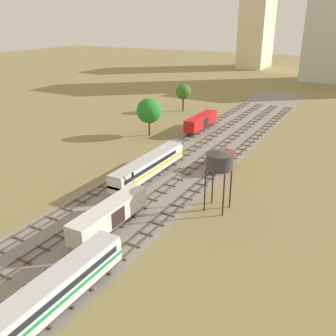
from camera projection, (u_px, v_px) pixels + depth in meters
ground_plane at (175, 170)px, 70.26m from camera, size 480.00×480.00×0.00m
ballast_bed at (175, 170)px, 70.26m from camera, size 17.87×176.00×0.01m
track_far_left at (147, 162)px, 74.14m from camera, size 2.40×126.00×0.29m
track_left at (167, 166)px, 72.06m from camera, size 2.40×126.00×0.29m
track_centre_left at (189, 170)px, 69.97m from camera, size 2.40×126.00×0.29m
track_centre at (212, 175)px, 67.89m from camera, size 2.40×126.00×0.29m
passenger_coach_centre_nearest at (37, 304)px, 33.97m from camera, size 2.96×22.00×3.80m
freight_boxcar_centre_left_near at (110, 214)px, 49.74m from camera, size 2.87×14.00×3.60m
diesel_railcar_left_mid at (148, 165)px, 65.69m from camera, size 2.96×20.50×3.80m
shunter_loco_centre_midfar at (221, 158)px, 70.73m from camera, size 2.74×8.46×3.10m
freight_boxcar_far_left_far at (201, 121)px, 94.07m from camera, size 2.87×14.00×3.60m
water_tower at (220, 161)px, 53.32m from camera, size 4.02×4.02×9.30m
signal_post_nearest at (133, 182)px, 57.90m from camera, size 0.28×0.47×4.75m
lineside_tree_0 at (149, 111)px, 88.79m from camera, size 5.94×5.94×9.03m
lineside_tree_1 at (183, 92)px, 112.22m from camera, size 4.64×4.64×8.19m
skyline_tower_0 at (257, 32)px, 205.47m from camera, size 14.00×22.79×37.89m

